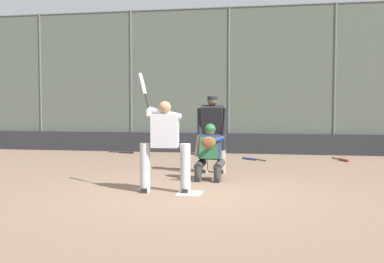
# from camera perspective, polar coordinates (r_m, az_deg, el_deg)

# --- Properties ---
(ground_plane) EXTENTS (160.00, 160.00, 0.00)m
(ground_plane) POSITION_cam_1_polar(r_m,az_deg,el_deg) (8.05, -0.29, -7.88)
(ground_plane) COLOR #7A604C
(home_plate_marker) EXTENTS (0.43, 0.43, 0.01)m
(home_plate_marker) POSITION_cam_1_polar(r_m,az_deg,el_deg) (8.05, -0.29, -7.84)
(home_plate_marker) COLOR white
(home_plate_marker) RESTS_ON ground_plane
(backstop_fence) EXTENTS (20.37, 0.08, 4.84)m
(backstop_fence) POSITION_cam_1_polar(r_m,az_deg,el_deg) (15.04, 4.69, 6.85)
(backstop_fence) COLOR #515651
(backstop_fence) RESTS_ON ground_plane
(padding_wall) EXTENTS (19.88, 0.18, 0.66)m
(padding_wall) POSITION_cam_1_polar(r_m,az_deg,el_deg) (14.96, 4.62, -1.49)
(padding_wall) COLOR #28282D
(padding_wall) RESTS_ON ground_plane
(bleachers_beyond) EXTENTS (14.20, 1.95, 1.16)m
(bleachers_beyond) POSITION_cam_1_polar(r_m,az_deg,el_deg) (17.22, 4.11, -0.70)
(bleachers_beyond) COLOR slate
(bleachers_beyond) RESTS_ON ground_plane
(batter_at_plate) EXTENTS (1.07, 0.57, 2.18)m
(batter_at_plate) POSITION_cam_1_polar(r_m,az_deg,el_deg) (8.07, -3.51, -1.44)
(batter_at_plate) COLOR #B7B7BC
(batter_at_plate) RESTS_ON ground_plane
(catcher_behind_plate) EXTENTS (0.63, 0.76, 1.19)m
(catcher_behind_plate) POSITION_cam_1_polar(r_m,az_deg,el_deg) (9.38, 2.24, -2.50)
(catcher_behind_plate) COLOR #333333
(catcher_behind_plate) RESTS_ON ground_plane
(umpire_home) EXTENTS (0.73, 0.44, 1.79)m
(umpire_home) POSITION_cam_1_polar(r_m,az_deg,el_deg) (10.41, 2.61, -0.01)
(umpire_home) COLOR gray
(umpire_home) RESTS_ON ground_plane
(spare_bat_near_backstop) EXTENTS (0.68, 0.65, 0.07)m
(spare_bat_near_backstop) POSITION_cam_1_polar(r_m,az_deg,el_deg) (14.59, -0.02, -2.77)
(spare_bat_near_backstop) COLOR black
(spare_bat_near_backstop) RESTS_ON ground_plane
(spare_bat_by_padding) EXTENTS (0.90, 0.19, 0.07)m
(spare_bat_by_padding) POSITION_cam_1_polar(r_m,az_deg,el_deg) (15.05, -8.57, -2.63)
(spare_bat_by_padding) COLOR black
(spare_bat_by_padding) RESTS_ON ground_plane
(spare_bat_third_base_side) EXTENTS (0.38, 0.76, 0.07)m
(spare_bat_third_base_side) POSITION_cam_1_polar(r_m,az_deg,el_deg) (13.51, 18.54, -3.41)
(spare_bat_third_base_side) COLOR black
(spare_bat_third_base_side) RESTS_ON ground_plane
(spare_bat_first_base_side) EXTENTS (0.70, 0.61, 0.07)m
(spare_bat_first_base_side) POSITION_cam_1_polar(r_m,az_deg,el_deg) (13.14, 7.49, -3.46)
(spare_bat_first_base_side) COLOR black
(spare_bat_first_base_side) RESTS_ON ground_plane
(fielding_glove_on_dirt) EXTENTS (0.29, 0.22, 0.10)m
(fielding_glove_on_dirt) POSITION_cam_1_polar(r_m,az_deg,el_deg) (13.37, 2.45, -3.24)
(fielding_glove_on_dirt) COLOR black
(fielding_glove_on_dirt) RESTS_ON ground_plane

